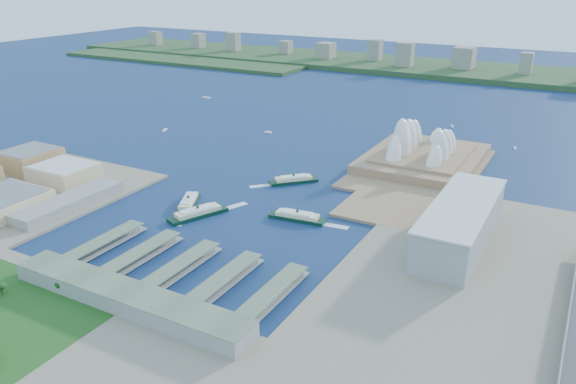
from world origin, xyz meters
The scene contains 19 objects.
ground centered at (0.00, 0.00, 0.00)m, with size 3000.00×3000.00×0.00m, color #0F264A.
south_land centered at (0.00, -210.00, 1.50)m, with size 720.00×180.00×3.00m, color gray.
east_land centered at (240.00, -50.00, 1.50)m, with size 240.00×500.00×3.00m, color gray.
peninsula centered at (107.50, 260.00, 1.50)m, with size 135.00×220.00×3.00m, color #947051.
far_shore centered at (0.00, 980.00, 6.00)m, with size 2200.00×260.00×12.00m, color #2D4926.
opera_house centered at (105.00, 280.00, 32.00)m, with size 134.00×180.00×58.00m, color white, non-canonical shape.
toaster_building centered at (195.00, 80.00, 20.50)m, with size 45.00×155.00×35.00m, color gray.
ferry_wharves centered at (14.00, -75.00, 4.65)m, with size 184.00×90.00×9.30m, color #58674E, non-canonical shape.
terminal_building centered at (15.00, -135.00, 9.00)m, with size 200.00×28.00×12.00m, color gray.
far_skyline centered at (0.00, 960.00, 39.50)m, with size 1900.00×140.00×55.00m, color gray, non-canonical shape.
ferry_a centered at (-67.30, 35.79, 5.22)m, with size 14.06×55.24×10.44m, color black, non-canonical shape.
ferry_b centered at (-4.80, 146.20, 5.21)m, with size 14.02×55.09×10.42m, color black, non-canonical shape.
ferry_c centered at (-41.44, 18.06, 5.72)m, with size 15.40×60.51×11.44m, color black, non-canonical shape.
ferry_d centered at (46.92, 58.43, 5.24)m, with size 14.10×55.40×10.48m, color black, non-canonical shape.
boat_a centered at (-279.41, 246.84, 1.34)m, with size 3.48×13.94×2.69m, color white, non-canonical shape.
boat_b centered at (-136.77, 310.92, 1.41)m, with size 3.65×10.44×2.82m, color white, non-canonical shape.
boat_c centered at (194.63, 404.79, 1.19)m, with size 3.07×10.54×2.37m, color white, non-canonical shape.
boat_d centered at (-363.68, 463.60, 1.46)m, with size 3.79×17.34×2.93m, color white, non-canonical shape.
boat_e centered at (92.45, 478.08, 1.33)m, with size 3.45×10.85×2.66m, color white, non-canonical shape.
Camera 1 is at (277.91, -377.11, 223.64)m, focal length 35.00 mm.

